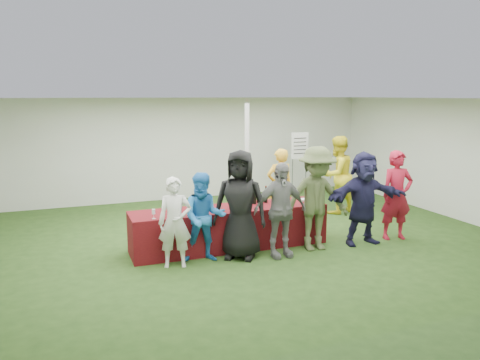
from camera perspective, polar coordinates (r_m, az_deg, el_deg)
name	(u,v)px	position (r m, az deg, el deg)	size (l,w,h in m)	color
ground	(245,239)	(9.20, 0.66, -7.18)	(60.00, 60.00, 0.00)	#284719
tent	(247,161)	(10.18, 0.85, 2.31)	(10.00, 10.00, 10.00)	white
serving_table	(230,228)	(8.61, -1.25, -5.82)	(3.60, 0.80, 0.75)	maroon
wine_bottles	(261,197)	(8.87, 2.56, -2.04)	(0.84, 0.13, 0.32)	black
wine_glasses	(184,209)	(7.98, -6.90, -3.59)	(1.21, 0.07, 0.16)	silver
water_bottle	(234,201)	(8.60, -0.70, -2.54)	(0.07, 0.07, 0.23)	silver
bar_towel	(305,200)	(9.19, 7.99, -2.38)	(0.25, 0.18, 0.03)	white
dump_bucket	(317,198)	(8.98, 9.32, -2.21)	(0.25, 0.25, 0.18)	slate
wine_list_sign	(300,151)	(12.46, 7.28, 3.55)	(0.50, 0.03, 1.80)	slate
staff_pourer	(280,186)	(10.18, 4.85, -0.74)	(0.60, 0.39, 1.64)	gold
staff_back	(337,175)	(11.24, 11.75, 0.62)	(0.89, 0.69, 1.83)	yellow
customer_0	(175,222)	(7.65, -7.93, -5.15)	(0.54, 0.35, 1.48)	silver
customer_1	(204,217)	(7.84, -4.40, -4.58)	(0.74, 0.57, 1.52)	blue
customer_2	(240,205)	(7.95, 0.01, -3.02)	(0.91, 0.59, 1.87)	black
customer_3	(280,210)	(8.05, 4.91, -3.68)	(0.97, 0.40, 1.65)	slate
customer_4	(316,199)	(8.47, 9.28, -2.28)	(1.22, 0.70, 1.88)	#4A5530
customer_5	(363,198)	(9.00, 14.82, -2.16)	(1.63, 0.52, 1.75)	#1B193A
customer_6	(397,195)	(9.51, 18.56, -1.77)	(0.63, 0.41, 1.73)	#A5152A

